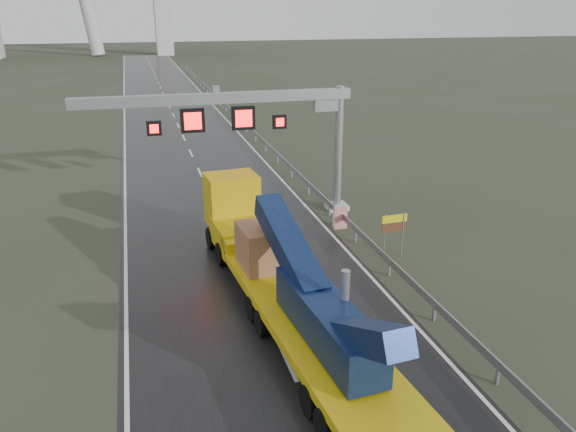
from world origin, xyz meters
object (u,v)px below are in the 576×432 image
object	(u,v)px
sign_gantry	(256,119)
heavy_haul_truck	(276,266)
striped_barrier	(340,218)
exit_sign_pair	(394,227)

from	to	relation	value
sign_gantry	heavy_haul_truck	size ratio (longest dim) A/B	0.79
sign_gantry	striped_barrier	world-z (taller)	sign_gantry
striped_barrier	sign_gantry	bearing A→B (deg)	145.10
striped_barrier	heavy_haul_truck	bearing A→B (deg)	-124.53
heavy_haul_truck	striped_barrier	bearing A→B (deg)	48.30
sign_gantry	heavy_haul_truck	bearing A→B (deg)	-98.29
heavy_haul_truck	exit_sign_pair	distance (m)	7.11
heavy_haul_truck	striped_barrier	world-z (taller)	heavy_haul_truck
heavy_haul_truck	exit_sign_pair	bearing A→B (deg)	19.48
heavy_haul_truck	exit_sign_pair	xyz separation A→B (m)	(6.47, 2.95, -0.16)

